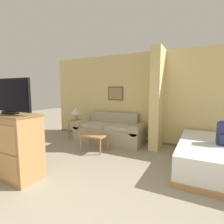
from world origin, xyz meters
TOP-DOWN VIEW (x-y plane):
  - wall_back at (-0.00, 3.92)m, footprint 7.18×0.16m
  - wall_partition_pillar at (0.09, 3.51)m, footprint 0.24×0.70m
  - couch at (-1.29, 3.44)m, footprint 2.08×0.84m
  - coffee_table at (-1.23, 2.53)m, footprint 0.65×0.47m
  - side_table at (-2.49, 3.36)m, footprint 0.39×0.39m
  - table_lamp at (-2.49, 3.36)m, footprint 0.30×0.30m
  - tv_dresser at (-1.77, 0.74)m, footprint 1.05×0.52m
  - tv at (-1.77, 0.75)m, footprint 1.03×0.16m

SIDE VIEW (x-z plane):
  - couch at x=-1.29m, z-range -0.11..0.74m
  - coffee_table at x=-1.23m, z-range 0.16..0.58m
  - side_table at x=-2.49m, z-range 0.17..0.74m
  - tv_dresser at x=-1.77m, z-range 0.00..1.12m
  - table_lamp at x=-2.49m, z-range 0.63..1.04m
  - wall_back at x=0.00m, z-range -0.01..2.59m
  - wall_partition_pillar at x=0.09m, z-range 0.00..2.60m
  - tv at x=-1.77m, z-range 1.13..1.73m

